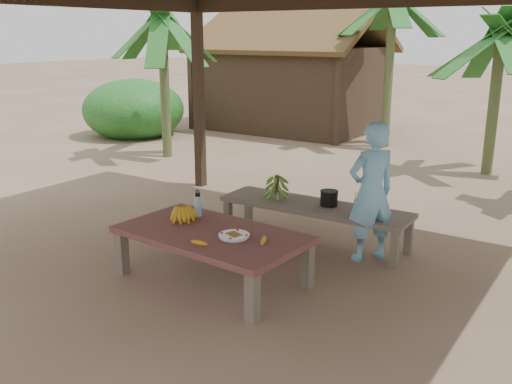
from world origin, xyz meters
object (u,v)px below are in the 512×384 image
Objects in this scene: work_table at (212,238)px; woman at (371,192)px; bench at (314,209)px; water_flask at (198,205)px; cooking_pot at (329,198)px; ripe_banana_bunch at (182,212)px; plate at (234,236)px.

woman is at bearing 56.09° from work_table.
work_table is at bearing -104.07° from bench.
water_flask is at bearing -123.91° from bench.
woman is (0.57, -0.19, 0.20)m from cooking_pot.
cooking_pot is (0.47, 1.54, 0.10)m from work_table.
work_table is 6.48× the size of ripe_banana_bunch.
woman is at bearing 35.79° from water_flask.
cooking_pot is at bearing 83.01° from plate.
work_table is at bearing -13.64° from ripe_banana_bunch.
work_table is 1.51m from bench.
water_flask reaches higher than work_table.
woman is at bearing 60.92° from plate.
water_flask is (-0.69, 0.32, 0.10)m from plate.
ripe_banana_bunch is at bearing 170.16° from plate.
cooking_pot is 0.13× the size of woman.
bench is 7.73× the size of ripe_banana_bunch.
work_table is 6.61× the size of water_flask.
ripe_banana_bunch is 1.47× the size of cooking_pot.
ripe_banana_bunch is (-0.78, -1.36, 0.19)m from bench.
woman reaches higher than work_table.
water_flask is at bearing 147.12° from work_table.
bench is 0.21m from cooking_pot.
plate is 0.20× the size of woman.
water_flask is (-0.73, -1.17, 0.22)m from bench.
work_table is at bearing -36.51° from water_flask.
woman is (1.04, 1.35, 0.30)m from work_table.
bench is at bearing -157.49° from cooking_pot.
water_flask is 1.45× the size of cooking_pot.
woman is (0.76, 1.37, 0.22)m from plate.
plate is (0.28, -0.02, 0.08)m from work_table.
cooking_pot is at bearing 76.69° from work_table.
plate is at bearing -93.45° from bench.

